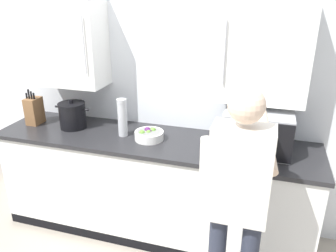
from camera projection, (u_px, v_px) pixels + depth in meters
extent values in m
cube|color=silver|center=(165.00, 69.00, 2.93)|extent=(3.94, 0.10, 2.84)
cube|color=white|center=(67.00, 41.00, 2.88)|extent=(0.65, 0.32, 0.76)
cylinder|color=#B7BABF|center=(84.00, 46.00, 2.65)|extent=(0.01, 0.01, 0.45)
cube|color=white|center=(264.00, 50.00, 2.44)|extent=(0.65, 0.32, 0.76)
cylinder|color=#B7BABF|center=(225.00, 53.00, 2.35)|extent=(0.01, 0.01, 0.45)
cube|color=white|center=(153.00, 187.00, 2.97)|extent=(2.66, 0.61, 0.88)
cube|color=#232326|center=(153.00, 140.00, 2.80)|extent=(2.70, 0.65, 0.03)
cube|color=black|center=(143.00, 244.00, 2.87)|extent=(2.66, 0.04, 0.09)
cube|color=#B7BABF|center=(257.00, 130.00, 2.55)|extent=(0.50, 0.39, 0.31)
cube|color=beige|center=(248.00, 130.00, 2.56)|extent=(0.32, 0.33, 0.25)
cube|color=black|center=(283.00, 144.00, 2.33)|extent=(0.14, 0.01, 0.29)
cube|color=black|center=(228.00, 147.00, 2.28)|extent=(0.17, 0.34, 0.29)
cylinder|color=black|center=(73.00, 116.00, 2.99)|extent=(0.23, 0.23, 0.21)
cylinder|color=black|center=(71.00, 104.00, 2.94)|extent=(0.24, 0.24, 0.02)
cylinder|color=black|center=(71.00, 101.00, 2.93)|extent=(0.04, 0.04, 0.03)
cylinder|color=black|center=(58.00, 107.00, 3.00)|extent=(0.05, 0.02, 0.02)
cylinder|color=black|center=(86.00, 110.00, 2.92)|extent=(0.05, 0.02, 0.02)
cylinder|color=white|center=(149.00, 135.00, 2.77)|extent=(0.24, 0.24, 0.07)
cylinder|color=slate|center=(149.00, 134.00, 2.76)|extent=(0.20, 0.20, 0.04)
sphere|color=#5B9333|center=(153.00, 130.00, 2.78)|extent=(0.05, 0.05, 0.05)
sphere|color=#5B9333|center=(149.00, 133.00, 2.75)|extent=(0.04, 0.04, 0.04)
sphere|color=#511E5B|center=(148.00, 130.00, 2.79)|extent=(0.05, 0.05, 0.05)
sphere|color=#5B9333|center=(142.00, 133.00, 2.73)|extent=(0.05, 0.05, 0.05)
sphere|color=#511E5B|center=(149.00, 132.00, 2.76)|extent=(0.04, 0.04, 0.04)
cube|color=brown|center=(34.00, 111.00, 3.07)|extent=(0.11, 0.15, 0.24)
cylinder|color=black|center=(27.00, 96.00, 3.00)|extent=(0.02, 0.02, 0.05)
cylinder|color=black|center=(29.00, 94.00, 2.99)|extent=(0.02, 0.02, 0.09)
cylinder|color=black|center=(31.00, 95.00, 2.99)|extent=(0.02, 0.02, 0.07)
cylinder|color=black|center=(34.00, 96.00, 2.98)|extent=(0.02, 0.02, 0.06)
cylinder|color=#B7BABF|center=(122.00, 119.00, 2.80)|extent=(0.08, 0.08, 0.29)
cylinder|color=#B7BABF|center=(121.00, 101.00, 2.74)|extent=(0.08, 0.08, 0.03)
cube|color=silver|center=(240.00, 174.00, 1.90)|extent=(0.34, 0.20, 0.58)
sphere|color=beige|center=(247.00, 105.00, 1.75)|extent=(0.20, 0.20, 0.20)
cylinder|color=beige|center=(266.00, 141.00, 2.00)|extent=(0.17, 0.46, 0.26)
cylinder|color=silver|center=(205.00, 176.00, 1.97)|extent=(0.07, 0.07, 0.49)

